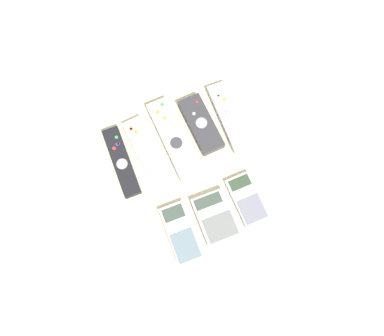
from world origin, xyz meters
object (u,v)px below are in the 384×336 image
(calculator_1, at_px, (215,217))
(calculator_0, at_px, (181,233))
(remote_2, at_px, (174,139))
(remote_3, at_px, (201,124))
(remote_0, at_px, (122,162))
(remote_1, at_px, (146,150))
(remote_4, at_px, (230,116))
(calculator_2, at_px, (247,199))

(calculator_1, bearing_deg, calculator_0, -176.73)
(remote_2, xyz_separation_m, remote_3, (0.08, 0.01, -0.00))
(remote_2, bearing_deg, calculator_1, -87.59)
(remote_0, xyz_separation_m, calculator_1, (0.15, -0.22, -0.00))
(remote_1, bearing_deg, remote_4, -4.08)
(remote_2, xyz_separation_m, calculator_1, (0.01, -0.21, -0.00))
(remote_2, bearing_deg, calculator_2, -64.91)
(remote_0, bearing_deg, calculator_2, -38.25)
(remote_2, bearing_deg, remote_0, 179.80)
(remote_3, bearing_deg, calculator_1, -107.64)
(remote_0, bearing_deg, calculator_0, -71.10)
(calculator_0, bearing_deg, remote_0, 109.42)
(remote_4, distance_m, calculator_2, 0.21)
(remote_0, bearing_deg, remote_2, 2.92)
(remote_2, height_order, calculator_0, remote_2)
(remote_0, height_order, remote_4, same)
(remote_2, xyz_separation_m, remote_4, (0.15, -0.00, -0.00))
(remote_2, bearing_deg, calculator_0, -110.00)
(remote_4, bearing_deg, calculator_1, -120.41)
(remote_1, height_order, calculator_0, remote_1)
(remote_0, distance_m, remote_1, 0.07)
(remote_4, bearing_deg, calculator_0, -133.80)
(remote_3, bearing_deg, calculator_0, -125.60)
(remote_3, relative_size, calculator_1, 1.27)
(remote_1, distance_m, calculator_2, 0.27)
(calculator_2, bearing_deg, calculator_0, -176.16)
(calculator_1, bearing_deg, remote_3, 76.44)
(remote_3, height_order, remote_4, remote_3)
(remote_3, height_order, calculator_0, remote_3)
(remote_1, relative_size, remote_2, 0.83)
(calculator_1, bearing_deg, remote_0, 127.96)
(remote_1, relative_size, calculator_2, 1.46)
(remote_1, distance_m, remote_2, 0.07)
(remote_0, distance_m, calculator_0, 0.22)
(remote_0, distance_m, remote_4, 0.29)
(remote_4, distance_m, calculator_1, 0.26)
(remote_1, bearing_deg, calculator_1, -72.08)
(remote_2, distance_m, calculator_2, 0.23)
(remote_2, relative_size, calculator_0, 1.50)
(remote_3, xyz_separation_m, calculator_0, (-0.16, -0.22, -0.00))
(remote_1, xyz_separation_m, calculator_1, (0.08, -0.22, 0.00))
(remote_1, xyz_separation_m, remote_2, (0.07, -0.00, 0.00))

